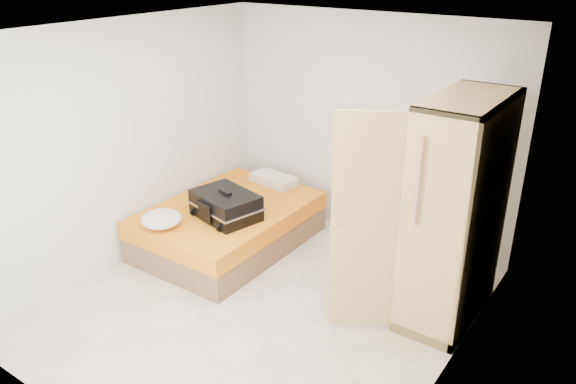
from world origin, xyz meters
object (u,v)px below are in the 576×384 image
Objects in this scene: person at (364,213)px; round_cushion at (161,219)px; bed at (229,225)px; wardrobe at (449,218)px; suitcase at (225,205)px.

round_cushion is (-1.86, -1.02, -0.18)m from person.
round_cushion is at bearing -107.84° from bed.
wardrobe reaches higher than person.
wardrobe reaches higher than bed.
bed is 0.96× the size of wardrobe.
bed is 2.62m from wardrobe.
wardrobe is at bearing 2.94° from bed.
bed is 1.33× the size of person.
round_cushion is (-0.42, -0.55, -0.06)m from suitcase.
wardrobe is 2.40m from suitcase.
person is (1.60, 0.24, 0.51)m from bed.
wardrobe is 0.94m from person.
person is at bearing 28.86° from round_cushion.
suitcase is (-1.44, -0.47, -0.12)m from person.
round_cushion reaches higher than bed.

